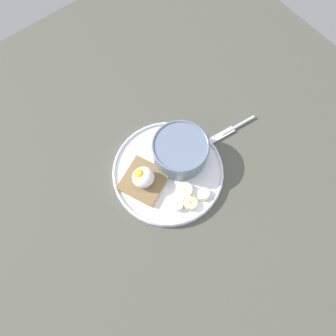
{
  "coord_description": "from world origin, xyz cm",
  "views": [
    {
      "loc": [
        -17.11,
        -21.63,
        73.38
      ],
      "look_at": [
        0.0,
        0.0,
        5.0
      ],
      "focal_mm": 35.0,
      "sensor_mm": 36.0,
      "label": 1
    }
  ],
  "objects_px": {
    "banana_slice_front": "(190,203)",
    "banana_slice_left": "(184,190)",
    "oatmeal_bowl": "(180,150)",
    "knife": "(232,129)",
    "banana_slice_right": "(204,194)",
    "banana_slice_back": "(177,204)",
    "toast_slice": "(144,181)",
    "poached_egg": "(143,177)"
  },
  "relations": [
    {
      "from": "banana_slice_front",
      "to": "banana_slice_left",
      "type": "xyz_separation_m",
      "value": [
        0.01,
        0.03,
        -0.0
      ]
    },
    {
      "from": "toast_slice",
      "to": "banana_slice_back",
      "type": "relative_size",
      "value": 3.2
    },
    {
      "from": "oatmeal_bowl",
      "to": "poached_egg",
      "type": "height_order",
      "value": "oatmeal_bowl"
    },
    {
      "from": "oatmeal_bowl",
      "to": "knife",
      "type": "xyz_separation_m",
      "value": [
        0.15,
        -0.02,
        -0.04
      ]
    },
    {
      "from": "oatmeal_bowl",
      "to": "banana_slice_front",
      "type": "relative_size",
      "value": 3.25
    },
    {
      "from": "oatmeal_bowl",
      "to": "knife",
      "type": "relative_size",
      "value": 0.96
    },
    {
      "from": "toast_slice",
      "to": "banana_slice_right",
      "type": "height_order",
      "value": "banana_slice_right"
    },
    {
      "from": "oatmeal_bowl",
      "to": "banana_slice_left",
      "type": "bearing_deg",
      "value": -122.49
    },
    {
      "from": "oatmeal_bowl",
      "to": "banana_slice_front",
      "type": "bearing_deg",
      "value": -118.21
    },
    {
      "from": "oatmeal_bowl",
      "to": "banana_slice_front",
      "type": "distance_m",
      "value": 0.12
    },
    {
      "from": "banana_slice_right",
      "to": "knife",
      "type": "height_order",
      "value": "banana_slice_right"
    },
    {
      "from": "toast_slice",
      "to": "poached_egg",
      "type": "bearing_deg",
      "value": 118.22
    },
    {
      "from": "banana_slice_back",
      "to": "banana_slice_right",
      "type": "distance_m",
      "value": 0.06
    },
    {
      "from": "banana_slice_left",
      "to": "toast_slice",
      "type": "bearing_deg",
      "value": 127.74
    },
    {
      "from": "toast_slice",
      "to": "knife",
      "type": "bearing_deg",
      "value": -5.07
    },
    {
      "from": "banana_slice_left",
      "to": "banana_slice_right",
      "type": "relative_size",
      "value": 1.27
    },
    {
      "from": "banana_slice_front",
      "to": "knife",
      "type": "xyz_separation_m",
      "value": [
        0.21,
        0.08,
        -0.01
      ]
    },
    {
      "from": "banana_slice_front",
      "to": "toast_slice",
      "type": "bearing_deg",
      "value": 114.56
    },
    {
      "from": "toast_slice",
      "to": "banana_slice_front",
      "type": "xyz_separation_m",
      "value": [
        0.05,
        -0.11,
        0.0
      ]
    },
    {
      "from": "oatmeal_bowl",
      "to": "banana_slice_right",
      "type": "relative_size",
      "value": 4.06
    },
    {
      "from": "oatmeal_bowl",
      "to": "poached_egg",
      "type": "relative_size",
      "value": 2.55
    },
    {
      "from": "banana_slice_left",
      "to": "banana_slice_back",
      "type": "relative_size",
      "value": 1.08
    },
    {
      "from": "oatmeal_bowl",
      "to": "banana_slice_right",
      "type": "height_order",
      "value": "oatmeal_bowl"
    },
    {
      "from": "banana_slice_left",
      "to": "banana_slice_front",
      "type": "bearing_deg",
      "value": -106.54
    },
    {
      "from": "oatmeal_bowl",
      "to": "banana_slice_left",
      "type": "height_order",
      "value": "oatmeal_bowl"
    },
    {
      "from": "banana_slice_front",
      "to": "banana_slice_right",
      "type": "height_order",
      "value": "banana_slice_front"
    },
    {
      "from": "oatmeal_bowl",
      "to": "banana_slice_back",
      "type": "relative_size",
      "value": 3.43
    },
    {
      "from": "banana_slice_left",
      "to": "knife",
      "type": "relative_size",
      "value": 0.3
    },
    {
      "from": "banana_slice_right",
      "to": "knife",
      "type": "bearing_deg",
      "value": 26.83
    },
    {
      "from": "oatmeal_bowl",
      "to": "banana_slice_right",
      "type": "bearing_deg",
      "value": -100.6
    },
    {
      "from": "banana_slice_right",
      "to": "knife",
      "type": "relative_size",
      "value": 0.24
    },
    {
      "from": "poached_egg",
      "to": "knife",
      "type": "xyz_separation_m",
      "value": [
        0.25,
        -0.02,
        -0.04
      ]
    },
    {
      "from": "oatmeal_bowl",
      "to": "banana_slice_right",
      "type": "xyz_separation_m",
      "value": [
        -0.02,
        -0.11,
        -0.02
      ]
    },
    {
      "from": "poached_egg",
      "to": "banana_slice_back",
      "type": "height_order",
      "value": "poached_egg"
    },
    {
      "from": "banana_slice_back",
      "to": "banana_slice_right",
      "type": "relative_size",
      "value": 1.18
    },
    {
      "from": "poached_egg",
      "to": "banana_slice_right",
      "type": "bearing_deg",
      "value": -51.95
    },
    {
      "from": "poached_egg",
      "to": "banana_slice_back",
      "type": "xyz_separation_m",
      "value": [
        0.02,
        -0.09,
        -0.02
      ]
    },
    {
      "from": "oatmeal_bowl",
      "to": "knife",
      "type": "distance_m",
      "value": 0.15
    },
    {
      "from": "banana_slice_front",
      "to": "banana_slice_right",
      "type": "distance_m",
      "value": 0.04
    },
    {
      "from": "banana_slice_back",
      "to": "knife",
      "type": "distance_m",
      "value": 0.24
    },
    {
      "from": "banana_slice_front",
      "to": "knife",
      "type": "relative_size",
      "value": 0.3
    },
    {
      "from": "toast_slice",
      "to": "banana_slice_back",
      "type": "xyz_separation_m",
      "value": [
        0.02,
        -0.09,
        0.0
      ]
    }
  ]
}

